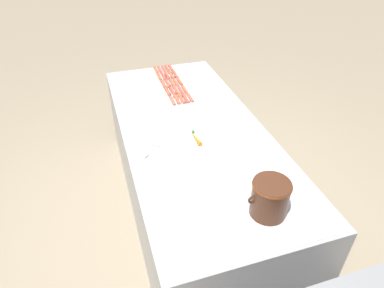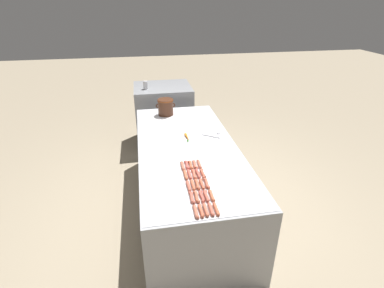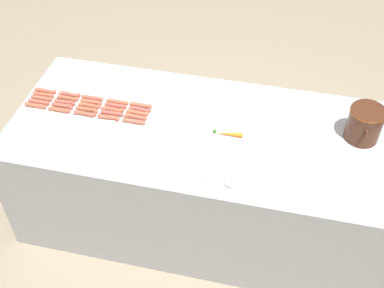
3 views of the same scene
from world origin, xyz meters
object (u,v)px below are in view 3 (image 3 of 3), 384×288
object	(u,v)px
hot_dog_9	(140,109)
hot_dog_13	(113,109)
carrot	(228,134)
hot_dog_0	(46,91)
hot_dog_14	(137,113)
hot_dog_8	(116,106)
serving_spoon	(226,178)
hot_dog_2	(92,98)
hot_dog_5	(43,95)
hot_dog_17	(87,110)
hot_dog_24	(134,121)
bean_pot	(365,123)
hot_dog_20	(36,106)
hot_dog_11	(65,102)
hot_dog_10	(42,98)
hot_dog_1	(70,94)
hot_dog_12	(89,105)
hot_dog_16	(62,106)
hot_dog_18	(112,113)
hot_dog_21	(59,110)
hot_dog_15	(39,102)
hot_dog_22	(85,114)
hot_dog_7	(91,102)
hot_dog_4	(141,105)
hot_dog_19	(135,117)
hot_dog_6	(68,98)
hot_dog_3	(118,102)
hot_dog_23	(108,117)

from	to	relation	value
hot_dog_9	hot_dog_13	world-z (taller)	same
hot_dog_13	carrot	size ratio (longest dim) A/B	0.81
hot_dog_0	hot_dog_14	size ratio (longest dim) A/B	1.00
hot_dog_8	serving_spoon	world-z (taller)	hot_dog_8
hot_dog_14	hot_dog_8	bearing A→B (deg)	-103.62
hot_dog_0	hot_dog_2	bearing A→B (deg)	89.79
hot_dog_5	hot_dog_8	xyz separation A→B (m)	(0.00, 0.50, 0.00)
hot_dog_0	hot_dog_14	bearing A→B (deg)	83.27
hot_dog_17	hot_dog_24	size ratio (longest dim) A/B	1.00
hot_dog_24	bean_pot	world-z (taller)	bean_pot
hot_dog_17	hot_dog_20	bearing A→B (deg)	-84.07
hot_dog_11	hot_dog_10	bearing A→B (deg)	-91.52
hot_dog_1	hot_dog_9	bearing A→B (deg)	85.16
hot_dog_12	hot_dog_16	size ratio (longest dim) A/B	1.00
hot_dog_10	hot_dog_18	bearing A→B (deg)	85.43
hot_dog_2	hot_dog_21	distance (m)	0.22
hot_dog_15	hot_dog_22	world-z (taller)	same
hot_dog_7	hot_dog_22	distance (m)	0.12
hot_dog_4	hot_dog_13	bearing A→B (deg)	-63.84
hot_dog_2	hot_dog_5	size ratio (longest dim) A/B	1.00
hot_dog_14	hot_dog_15	distance (m)	0.65
hot_dog_19	hot_dog_21	size ratio (longest dim) A/B	1.00
hot_dog_16	hot_dog_22	xyz separation A→B (m)	(0.04, 0.17, 0.00)
hot_dog_1	carrot	xyz separation A→B (m)	(0.14, 1.07, 0.00)
hot_dog_7	hot_dog_18	xyz separation A→B (m)	(0.08, 0.17, 0.00)
hot_dog_7	hot_dog_18	distance (m)	0.18
serving_spoon	bean_pot	bearing A→B (deg)	125.11
hot_dog_14	hot_dog_19	bearing A→B (deg)	1.56
carrot	hot_dog_7	bearing A→B (deg)	-96.43
hot_dog_9	hot_dog_7	bearing A→B (deg)	-90.38
hot_dog_12	serving_spoon	distance (m)	1.04
hot_dog_0	hot_dog_6	world-z (taller)	same
hot_dog_5	hot_dog_13	bearing A→B (deg)	85.33
hot_dog_0	hot_dog_12	size ratio (longest dim) A/B	1.00
hot_dog_2	hot_dog_3	size ratio (longest dim) A/B	1.00
hot_dog_21	serving_spoon	distance (m)	1.17
hot_dog_4	hot_dog_21	distance (m)	0.51
hot_dog_11	hot_dog_16	distance (m)	0.04
hot_dog_0	hot_dog_10	bearing A→B (deg)	5.29
hot_dog_17	hot_dog_22	distance (m)	0.04
hot_dog_8	hot_dog_13	size ratio (longest dim) A/B	1.00
carrot	hot_dog_19	bearing A→B (deg)	-92.18
hot_dog_15	serving_spoon	bearing A→B (deg)	73.91
hot_dog_17	hot_dog_20	world-z (taller)	same
hot_dog_5	hot_dog_6	distance (m)	0.17
hot_dog_5	hot_dog_20	xyz separation A→B (m)	(0.11, -0.00, 0.00)
hot_dog_17	hot_dog_20	xyz separation A→B (m)	(0.03, -0.33, 0.00)
hot_dog_7	hot_dog_18	world-z (taller)	same
hot_dog_1	hot_dog_23	xyz separation A→B (m)	(0.16, 0.32, 0.00)
hot_dog_19	serving_spoon	world-z (taller)	hot_dog_19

